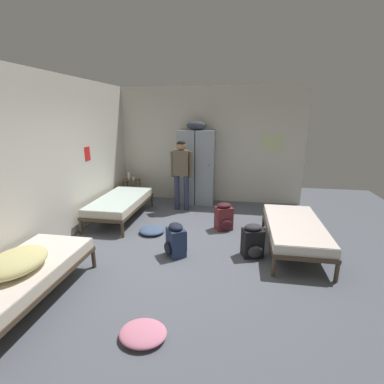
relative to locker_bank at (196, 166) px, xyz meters
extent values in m
plane|color=#565B66|center=(0.29, -2.63, -0.97)|extent=(9.33, 9.33, 0.00)
cube|color=beige|center=(0.29, 0.31, 0.48)|extent=(4.70, 0.06, 2.90)
cube|color=beige|center=(-2.03, -2.63, 0.48)|extent=(0.06, 5.83, 2.90)
cube|color=beige|center=(1.85, 0.28, 0.58)|extent=(0.55, 0.01, 0.40)
cube|color=red|center=(-2.00, -1.61, 0.48)|extent=(0.01, 0.20, 0.28)
cube|color=#8C99A3|center=(-0.23, 0.00, -0.04)|extent=(0.44, 0.52, 1.85)
cylinder|color=black|center=(-0.11, -0.27, 0.08)|extent=(0.02, 0.03, 0.02)
cube|color=#8C99A3|center=(0.23, 0.00, -0.04)|extent=(0.44, 0.52, 1.85)
cylinder|color=black|center=(0.35, -0.27, 0.08)|extent=(0.02, 0.03, 0.02)
ellipsoid|color=#333842|center=(0.00, 0.00, 0.99)|extent=(0.48, 0.36, 0.22)
cylinder|color=brown|center=(-1.88, -0.23, -0.69)|extent=(0.03, 0.03, 0.55)
cylinder|color=brown|center=(-1.53, -0.23, -0.69)|extent=(0.03, 0.03, 0.55)
cylinder|color=brown|center=(-1.88, 0.04, -0.69)|extent=(0.03, 0.03, 0.55)
cylinder|color=brown|center=(-1.53, 0.04, -0.69)|extent=(0.03, 0.03, 0.55)
cube|color=brown|center=(-1.70, -0.09, -0.78)|extent=(0.38, 0.30, 0.02)
cube|color=brown|center=(-1.70, -0.09, -0.41)|extent=(0.38, 0.30, 0.02)
cylinder|color=#473828|center=(-1.87, -3.41, -0.83)|extent=(0.06, 0.06, 0.28)
cylinder|color=#473828|center=(-1.03, -3.41, -0.83)|extent=(0.06, 0.06, 0.28)
cube|color=#473828|center=(-1.45, -4.33, -0.66)|extent=(0.90, 1.90, 0.06)
cube|color=beige|center=(-1.45, -4.33, -0.56)|extent=(0.87, 1.84, 0.14)
cube|color=silver|center=(-1.45, -4.33, -0.48)|extent=(0.86, 1.82, 0.01)
cylinder|color=#473828|center=(-1.87, -2.33, -0.83)|extent=(0.06, 0.06, 0.28)
cylinder|color=#473828|center=(-1.03, -2.33, -0.83)|extent=(0.06, 0.06, 0.28)
cylinder|color=#473828|center=(-1.87, -0.49, -0.83)|extent=(0.06, 0.06, 0.28)
cylinder|color=#473828|center=(-1.03, -0.49, -0.83)|extent=(0.06, 0.06, 0.28)
cube|color=#473828|center=(-1.45, -1.41, -0.66)|extent=(0.90, 1.90, 0.06)
cube|color=beige|center=(-1.45, -1.41, -0.56)|extent=(0.87, 1.84, 0.14)
cube|color=silver|center=(-1.45, -1.41, -0.48)|extent=(0.86, 1.82, 0.01)
cylinder|color=#473828|center=(2.45, -1.36, -0.83)|extent=(0.06, 0.06, 0.28)
cylinder|color=#473828|center=(1.61, -1.36, -0.83)|extent=(0.06, 0.06, 0.28)
cylinder|color=#473828|center=(2.45, -3.20, -0.83)|extent=(0.06, 0.06, 0.28)
cylinder|color=#473828|center=(1.61, -3.20, -0.83)|extent=(0.06, 0.06, 0.28)
cube|color=#473828|center=(2.03, -2.28, -0.66)|extent=(0.90, 1.90, 0.06)
cube|color=silver|center=(2.03, -2.28, -0.56)|extent=(0.87, 1.84, 0.14)
cube|color=silver|center=(2.03, -2.28, -0.48)|extent=(0.86, 1.82, 0.01)
ellipsoid|color=#D1C67F|center=(-1.43, -4.38, -0.37)|extent=(0.60, 0.77, 0.21)
cylinder|color=#2D334C|center=(-0.14, -0.61, -0.54)|extent=(0.12, 0.12, 0.85)
cylinder|color=#2D334C|center=(-0.37, -0.60, -0.54)|extent=(0.12, 0.12, 0.85)
cube|color=brown|center=(-0.26, -0.60, 0.18)|extent=(0.36, 0.23, 0.58)
cylinder|color=brown|center=(-0.04, -0.61, 0.13)|extent=(0.08, 0.08, 0.60)
cylinder|color=brown|center=(-0.48, -0.59, 0.13)|extent=(0.08, 0.08, 0.60)
sphere|color=#936B4C|center=(-0.26, -0.60, 0.57)|extent=(0.21, 0.21, 0.21)
ellipsoid|color=black|center=(-0.26, -0.60, 0.62)|extent=(0.20, 0.20, 0.11)
cylinder|color=silver|center=(-1.78, -0.07, -0.29)|extent=(0.06, 0.06, 0.21)
cylinder|color=#2666B2|center=(-1.78, -0.07, -0.17)|extent=(0.03, 0.03, 0.03)
cylinder|color=beige|center=(-1.63, -0.13, -0.35)|extent=(0.05, 0.05, 0.10)
cylinder|color=black|center=(-1.63, -0.13, -0.28)|extent=(0.03, 0.03, 0.03)
cube|color=navy|center=(0.10, -2.82, -0.74)|extent=(0.38, 0.40, 0.46)
ellipsoid|color=black|center=(-0.02, -2.91, -0.82)|extent=(0.20, 0.24, 0.20)
ellipsoid|color=black|center=(0.10, -2.82, -0.47)|extent=(0.34, 0.36, 0.10)
cube|color=black|center=(0.17, -2.68, -0.72)|extent=(0.05, 0.05, 0.32)
cube|color=black|center=(0.27, -2.82, -0.72)|extent=(0.05, 0.05, 0.32)
cube|color=black|center=(1.33, -2.64, -0.74)|extent=(0.38, 0.33, 0.46)
ellipsoid|color=#2D2D33|center=(1.37, -2.79, -0.82)|extent=(0.25, 0.15, 0.20)
ellipsoid|color=#2D2D33|center=(1.33, -2.64, -0.47)|extent=(0.34, 0.29, 0.10)
cube|color=black|center=(1.20, -2.54, -0.72)|extent=(0.05, 0.04, 0.32)
cube|color=black|center=(1.37, -2.49, -0.72)|extent=(0.05, 0.04, 0.32)
cube|color=maroon|center=(0.80, -1.62, -0.74)|extent=(0.39, 0.35, 0.46)
ellipsoid|color=#42191E|center=(0.87, -1.76, -0.82)|extent=(0.25, 0.17, 0.20)
ellipsoid|color=#42191E|center=(0.80, -1.62, -0.47)|extent=(0.35, 0.32, 0.10)
cube|color=black|center=(0.67, -1.54, -0.72)|extent=(0.06, 0.04, 0.32)
cube|color=black|center=(0.83, -1.46, -0.72)|extent=(0.06, 0.04, 0.32)
ellipsoid|color=#42567A|center=(-0.55, -2.05, -0.91)|extent=(0.49, 0.47, 0.12)
ellipsoid|color=pink|center=(0.15, -4.61, -0.91)|extent=(0.50, 0.43, 0.11)
camera|label=1|loc=(1.05, -6.89, 1.28)|focal=26.25mm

